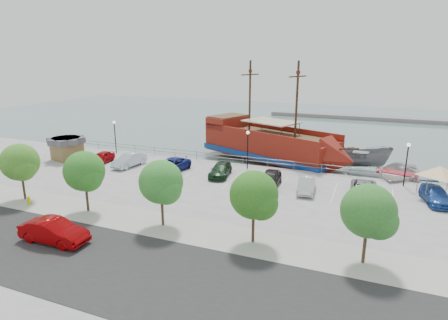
% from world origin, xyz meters
% --- Properties ---
extents(ground, '(160.00, 160.00, 0.00)m').
position_xyz_m(ground, '(0.00, 0.00, -1.00)').
color(ground, slate).
extents(street, '(100.00, 8.00, 0.04)m').
position_xyz_m(street, '(0.00, -16.00, 0.01)').
color(street, black).
rests_on(street, land_slab).
extents(sidewalk, '(100.00, 4.00, 0.05)m').
position_xyz_m(sidewalk, '(0.00, -10.00, 0.01)').
color(sidewalk, '#A6A38F').
rests_on(sidewalk, land_slab).
extents(seawall_railing, '(50.00, 0.06, 1.00)m').
position_xyz_m(seawall_railing, '(0.00, 7.80, 0.53)').
color(seawall_railing, slate).
rests_on(seawall_railing, land_slab).
extents(far_shore, '(40.00, 3.00, 0.80)m').
position_xyz_m(far_shore, '(10.00, 55.00, -0.60)').
color(far_shore, gray).
rests_on(far_shore, ground).
extents(pirate_ship, '(21.33, 13.09, 13.30)m').
position_xyz_m(pirate_ship, '(1.84, 13.19, 1.23)').
color(pirate_ship, maroon).
rests_on(pirate_ship, ground).
extents(patrol_boat, '(7.29, 3.44, 2.72)m').
position_xyz_m(patrol_boat, '(11.65, 13.94, 0.36)').
color(patrol_boat, slate).
rests_on(patrol_boat, ground).
extents(speedboat, '(7.42, 9.10, 1.65)m').
position_xyz_m(speedboat, '(15.63, 10.44, -0.17)').
color(speedboat, silver).
rests_on(speedboat, ground).
extents(dock_west, '(7.65, 3.66, 0.42)m').
position_xyz_m(dock_west, '(-13.40, 9.20, -0.79)').
color(dock_west, slate).
rests_on(dock_west, ground).
extents(dock_mid, '(6.77, 3.63, 0.37)m').
position_xyz_m(dock_mid, '(7.50, 9.20, -0.81)').
color(dock_mid, gray).
rests_on(dock_mid, ground).
extents(dock_east, '(6.95, 4.58, 0.39)m').
position_xyz_m(dock_east, '(15.57, 9.20, -0.81)').
color(dock_east, gray).
rests_on(dock_east, ground).
extents(shed, '(4.12, 4.12, 2.71)m').
position_xyz_m(shed, '(-21.70, 1.91, 1.44)').
color(shed, brown).
rests_on(shed, land_slab).
extents(canopy_tent, '(4.74, 4.74, 3.38)m').
position_xyz_m(canopy_tent, '(18.49, 4.07, 2.94)').
color(canopy_tent, slate).
rests_on(canopy_tent, land_slab).
extents(street_sedan, '(4.87, 1.78, 1.60)m').
position_xyz_m(street_sedan, '(-6.37, -15.03, 0.80)').
color(street_sedan, '#860204').
rests_on(street_sedan, street).
extents(fire_hydrant, '(0.26, 0.26, 0.74)m').
position_xyz_m(fire_hydrant, '(-13.59, -10.80, 0.40)').
color(fire_hydrant, '#CAC600').
rests_on(fire_hydrant, sidewalk).
extents(lamp_post_left, '(0.36, 0.36, 4.28)m').
position_xyz_m(lamp_post_left, '(-18.00, 6.50, 2.94)').
color(lamp_post_left, black).
rests_on(lamp_post_left, land_slab).
extents(lamp_post_mid, '(0.36, 0.36, 4.28)m').
position_xyz_m(lamp_post_mid, '(0.00, 6.50, 2.94)').
color(lamp_post_mid, black).
rests_on(lamp_post_mid, land_slab).
extents(lamp_post_right, '(0.36, 0.36, 4.28)m').
position_xyz_m(lamp_post_right, '(16.00, 6.50, 2.94)').
color(lamp_post_right, black).
rests_on(lamp_post_right, land_slab).
extents(tree_b, '(3.30, 3.20, 5.00)m').
position_xyz_m(tree_b, '(-14.85, -10.07, 3.30)').
color(tree_b, '#473321').
rests_on(tree_b, sidewalk).
extents(tree_c, '(3.30, 3.20, 5.00)m').
position_xyz_m(tree_c, '(-7.85, -10.07, 3.30)').
color(tree_c, '#473321').
rests_on(tree_c, sidewalk).
extents(tree_d, '(3.30, 3.20, 5.00)m').
position_xyz_m(tree_d, '(-0.85, -10.07, 3.30)').
color(tree_d, '#473321').
rests_on(tree_d, sidewalk).
extents(tree_e, '(3.30, 3.20, 5.00)m').
position_xyz_m(tree_e, '(6.15, -10.07, 3.30)').
color(tree_e, '#473321').
rests_on(tree_e, sidewalk).
extents(tree_f, '(3.30, 3.20, 5.00)m').
position_xyz_m(tree_f, '(13.15, -10.07, 3.30)').
color(tree_f, '#473321').
rests_on(tree_f, sidewalk).
extents(parked_car_a, '(2.10, 4.15, 1.35)m').
position_xyz_m(parked_car_a, '(-16.63, 2.05, 0.68)').
color(parked_car_a, '#A2050B').
rests_on(parked_car_a, land_slab).
extents(parked_car_b, '(2.06, 4.63, 1.48)m').
position_xyz_m(parked_car_b, '(-12.78, 2.16, 0.74)').
color(parked_car_b, silver).
rests_on(parked_car_b, land_slab).
extents(parked_car_c, '(2.92, 5.38, 1.43)m').
position_xyz_m(parked_car_c, '(-7.31, 2.12, 0.72)').
color(parked_car_c, navy).
rests_on(parked_car_c, land_slab).
extents(parked_car_d, '(2.60, 4.80, 1.32)m').
position_xyz_m(parked_car_d, '(-1.70, 2.74, 0.66)').
color(parked_car_d, '#17321B').
rests_on(parked_car_d, land_slab).
extents(parked_car_e, '(2.21, 4.60, 1.52)m').
position_xyz_m(parked_car_e, '(4.02, 1.60, 0.76)').
color(parked_car_e, black).
rests_on(parked_car_e, land_slab).
extents(parked_car_f, '(1.92, 4.36, 1.39)m').
position_xyz_m(parked_car_f, '(7.52, 1.38, 0.70)').
color(parked_car_f, silver).
rests_on(parked_car_f, land_slab).
extents(parked_car_g, '(2.47, 4.99, 1.36)m').
position_xyz_m(parked_car_g, '(12.50, 1.80, 0.68)').
color(parked_car_g, gray).
rests_on(parked_car_g, land_slab).
extents(parked_car_h, '(2.65, 4.85, 1.33)m').
position_xyz_m(parked_car_h, '(18.29, 2.79, 0.67)').
color(parked_car_h, '#22499C').
rests_on(parked_car_h, land_slab).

